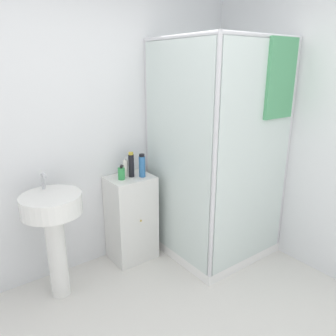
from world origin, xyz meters
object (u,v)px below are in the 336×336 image
at_px(shampoo_bottle_blue, 142,166).
at_px(lotion_bottle_white, 126,168).
at_px(soap_dispenser, 121,173).
at_px(sink, 53,222).
at_px(shampoo_bottle_tall_black, 131,165).

bearing_deg(shampoo_bottle_blue, lotion_bottle_white, 138.47).
bearing_deg(soap_dispenser, lotion_bottle_white, 36.24).
bearing_deg(sink, shampoo_bottle_tall_black, 9.55).
distance_m(soap_dispenser, lotion_bottle_white, 0.10).
xyz_separation_m(sink, shampoo_bottle_blue, (0.87, 0.07, 0.28)).
relative_size(shampoo_bottle_tall_black, lotion_bottle_white, 1.25).
height_order(sink, shampoo_bottle_tall_black, shampoo_bottle_tall_black).
bearing_deg(sink, shampoo_bottle_blue, 4.91).
bearing_deg(shampoo_bottle_blue, shampoo_bottle_tall_black, 144.20).
height_order(soap_dispenser, lotion_bottle_white, lotion_bottle_white).
xyz_separation_m(soap_dispenser, shampoo_bottle_blue, (0.19, -0.05, 0.05)).
distance_m(soap_dispenser, shampoo_bottle_tall_black, 0.13).
bearing_deg(soap_dispenser, shampoo_bottle_tall_black, 5.36).
bearing_deg(lotion_bottle_white, shampoo_bottle_tall_black, -51.46).
height_order(sink, lotion_bottle_white, lotion_bottle_white).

